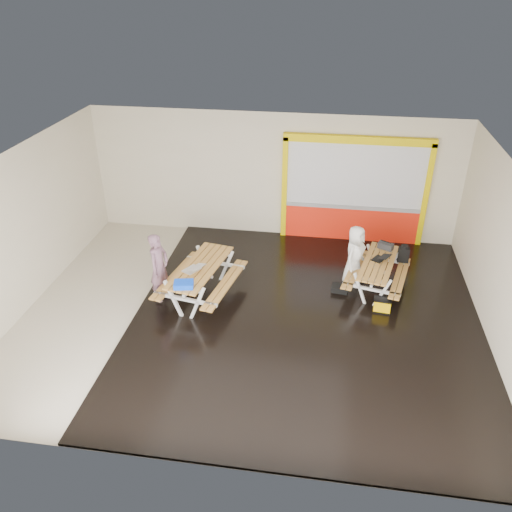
% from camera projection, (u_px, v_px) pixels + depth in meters
% --- Properties ---
extents(room, '(10.02, 8.02, 3.52)m').
position_uv_depth(room, '(249.00, 246.00, 10.51)').
color(room, beige).
rests_on(room, ground).
extents(deck, '(7.50, 7.98, 0.05)m').
position_uv_depth(deck, '(306.00, 319.00, 11.20)').
color(deck, black).
rests_on(deck, room).
extents(kiosk, '(3.88, 0.16, 3.00)m').
position_uv_depth(kiosk, '(354.00, 193.00, 13.75)').
color(kiosk, red).
rests_on(kiosk, room).
extents(picnic_table_left, '(1.85, 2.42, 0.88)m').
position_uv_depth(picnic_table_left, '(201.00, 274.00, 11.61)').
color(picnic_table_left, '#B8823A').
rests_on(picnic_table_left, deck).
extents(picnic_table_right, '(1.70, 2.16, 0.77)m').
position_uv_depth(picnic_table_right, '(378.00, 269.00, 11.97)').
color(picnic_table_right, '#B8823A').
rests_on(picnic_table_right, deck).
extents(person_left, '(0.52, 0.67, 1.62)m').
position_uv_depth(person_left, '(159.00, 267.00, 11.40)').
color(person_left, '#6E4D5F').
rests_on(person_left, deck).
extents(person_right, '(0.73, 0.85, 1.47)m').
position_uv_depth(person_right, '(355.00, 255.00, 12.09)').
color(person_right, white).
rests_on(person_right, deck).
extents(laptop_left, '(0.56, 0.55, 0.18)m').
position_uv_depth(laptop_left, '(193.00, 269.00, 11.30)').
color(laptop_left, silver).
rests_on(laptop_left, picnic_table_left).
extents(laptop_right, '(0.49, 0.48, 0.16)m').
position_uv_depth(laptop_right, '(381.00, 258.00, 11.93)').
color(laptop_right, black).
rests_on(laptop_right, picnic_table_right).
extents(blue_pouch, '(0.45, 0.36, 0.12)m').
position_uv_depth(blue_pouch, '(184.00, 284.00, 10.75)').
color(blue_pouch, blue).
rests_on(blue_pouch, picnic_table_left).
extents(toolbox, '(0.40, 0.32, 0.21)m').
position_uv_depth(toolbox, '(386.00, 246.00, 12.39)').
color(toolbox, black).
rests_on(toolbox, picnic_table_right).
extents(backpack, '(0.27, 0.17, 0.44)m').
position_uv_depth(backpack, '(404.00, 254.00, 12.36)').
color(backpack, black).
rests_on(backpack, picnic_table_right).
extents(dark_case, '(0.42, 0.33, 0.14)m').
position_uv_depth(dark_case, '(340.00, 288.00, 12.08)').
color(dark_case, black).
rests_on(dark_case, deck).
extents(fluke_bag, '(0.41, 0.29, 0.33)m').
position_uv_depth(fluke_bag, '(382.00, 305.00, 11.33)').
color(fluke_bag, black).
rests_on(fluke_bag, deck).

